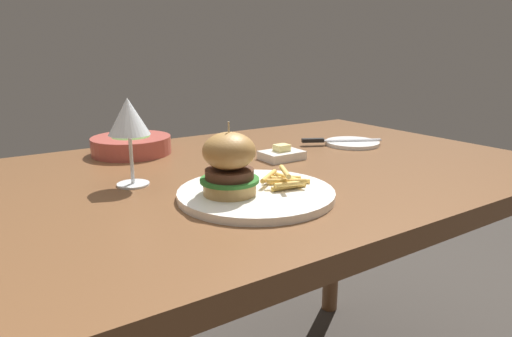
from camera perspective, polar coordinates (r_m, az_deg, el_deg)
name	(u,v)px	position (r m, az deg, el deg)	size (l,w,h in m)	color
dining_table	(224,211)	(0.99, -3.98, -5.28)	(1.47, 0.84, 0.74)	brown
main_plate	(256,194)	(0.81, 0.00, -3.17)	(0.28, 0.28, 0.01)	white
burger_sandwich	(229,164)	(0.78, -3.36, 0.62)	(0.10, 0.10, 0.13)	tan
fries_pile	(284,180)	(0.84, 3.52, -1.39)	(0.10, 0.10, 0.03)	#E0B251
wine_glass	(129,119)	(0.89, -15.64, 5.97)	(0.08, 0.08, 0.17)	silver
bread_plate	(352,143)	(1.28, 11.93, 3.13)	(0.15, 0.15, 0.01)	white
table_knife	(334,140)	(1.26, 9.76, 3.49)	(0.20, 0.11, 0.01)	silver
butter_dish	(282,154)	(1.09, 3.23, 1.76)	(0.10, 0.07, 0.04)	white
soup_bowl	(131,144)	(1.19, -15.32, 2.93)	(0.20, 0.20, 0.05)	#B24C42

